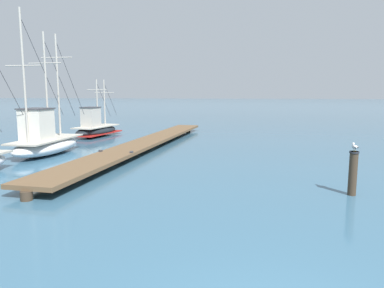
% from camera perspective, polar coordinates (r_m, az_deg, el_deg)
% --- Properties ---
extents(floating_dock, '(2.76, 21.45, 0.53)m').
position_cam_1_polar(floating_dock, '(21.05, -7.38, 0.30)').
color(floating_dock, brown).
rests_on(floating_dock, ground).
extents(fishing_boat_0, '(2.12, 7.00, 7.23)m').
position_cam_1_polar(fishing_boat_0, '(20.18, -22.81, 0.58)').
color(fishing_boat_0, silver).
rests_on(fishing_boat_0, ground).
extents(fishing_boat_1, '(2.46, 5.51, 4.30)m').
position_cam_1_polar(fishing_boat_1, '(27.72, -15.39, 2.52)').
color(fishing_boat_1, black).
rests_on(fishing_boat_1, ground).
extents(mooring_piling, '(0.30, 0.30, 1.43)m').
position_cam_1_polar(mooring_piling, '(12.37, 24.67, -4.19)').
color(mooring_piling, '#3D3023').
rests_on(mooring_piling, ground).
extents(perched_seagull, '(0.17, 0.38, 0.27)m').
position_cam_1_polar(perched_seagull, '(12.23, 24.91, -0.40)').
color(perched_seagull, gold).
rests_on(perched_seagull, mooring_piling).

